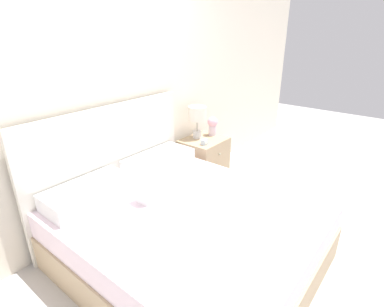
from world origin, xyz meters
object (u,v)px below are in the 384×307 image
Objects in this scene: nightstand at (204,162)px; alarm_clock at (204,142)px; table_lamp at (197,116)px; flower_vase at (213,125)px; bed at (180,229)px.

nightstand is 7.77× the size of alarm_clock.
table_lamp is 0.26m from flower_vase.
bed is 3.20× the size of nightstand.
alarm_clock is at bearing -159.62° from flower_vase.
flower_vase is (0.20, -0.09, -0.14)m from table_lamp.
flower_vase is (0.19, 0.01, 0.43)m from nightstand.
alarm_clock is at bearing 27.07° from bed.
table_lamp is 0.35m from alarm_clock.
flower_vase is 2.98× the size of alarm_clock.
table_lamp is at bearing 32.27° from bed.
flower_vase is at bearing 25.52° from bed.
table_lamp is (1.17, 0.74, 0.59)m from bed.
bed is at bearing -151.51° from nightstand.
bed is at bearing -152.93° from alarm_clock.
nightstand is at bearing -176.02° from flower_vase.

